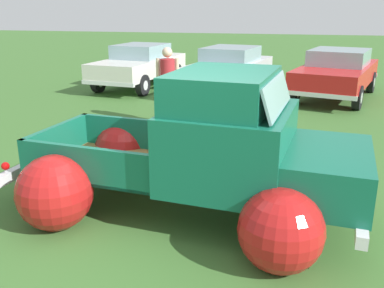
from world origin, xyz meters
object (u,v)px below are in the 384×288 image
Objects in this scene: show_car_0 at (140,64)px; show_car_2 at (337,72)px; vintage_pickup_truck at (210,161)px; show_car_1 at (229,68)px; spectator_0 at (168,81)px.

show_car_0 is 6.41m from show_car_2.
show_car_0 is at bearing 121.30° from vintage_pickup_truck.
vintage_pickup_truck is 9.79m from show_car_0.
show_car_2 is at bearing 99.84° from show_car_1.
spectator_0 is at bearing 34.65° from show_car_0.
spectator_0 reaches higher than show_car_1.
vintage_pickup_truck is at bearing 0.48° from show_car_2.
show_car_0 and show_car_2 have the same top height.
show_car_0 is (-4.20, 8.85, 0.02)m from vintage_pickup_truck.
show_car_0 is 3.13m from show_car_1.
vintage_pickup_truck is 1.08× the size of show_car_0.
show_car_1 and show_car_2 have the same top height.
spectator_0 is at bearing 119.04° from vintage_pickup_truck.
spectator_0 is (-1.86, 4.35, 0.27)m from vintage_pickup_truck.
vintage_pickup_truck reaches higher than show_car_2.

